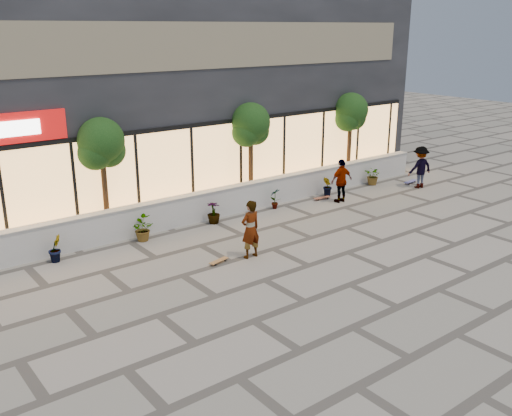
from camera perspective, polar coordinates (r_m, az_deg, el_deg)
ground at (r=15.70m, az=9.36°, el=-7.57°), size 80.00×80.00×0.00m
planter_wall at (r=20.55m, az=-4.89°, el=0.31°), size 22.00×0.42×1.04m
retail_building at (r=24.53m, az=-12.28°, el=11.70°), size 24.00×9.17×8.50m
shrub_b at (r=17.83m, az=-19.45°, el=-3.84°), size 0.57×0.57×0.81m
shrub_c at (r=18.79m, az=-11.39°, el=-2.05°), size 0.68×0.77×0.81m
shrub_d at (r=20.09m, az=-4.26°, el=-0.43°), size 0.64×0.64×0.81m
shrub_e at (r=21.69m, az=1.91°, el=0.98°), size 0.46×0.35×0.81m
shrub_f at (r=23.50m, az=7.18°, el=2.17°), size 0.55×0.57×0.81m
shrub_g at (r=25.50m, az=11.67°, el=3.17°), size 0.77×0.84×0.81m
tree_midwest at (r=18.98m, az=-15.20°, el=5.97°), size 1.60×1.50×3.92m
tree_mideast at (r=21.93m, az=-0.53°, el=8.10°), size 1.60×1.50×3.92m
tree_east at (r=25.59m, az=9.45°, el=9.25°), size 1.60×1.50×3.92m
skater_center at (r=16.94m, az=-0.56°, el=-2.14°), size 0.66×0.44×1.79m
skater_right_near at (r=22.62m, az=8.54°, el=2.71°), size 1.04×0.50×1.73m
skater_right_far at (r=25.43m, az=16.09°, el=3.95°), size 1.27×0.88×1.80m
skateboard_center at (r=16.86m, az=-3.73°, el=-5.29°), size 0.71×0.33×0.08m
skateboard_right_near at (r=23.06m, az=6.62°, el=1.03°), size 0.78×0.29×0.09m
skateboard_right_far at (r=26.20m, az=15.20°, el=2.58°), size 0.87×0.34×0.10m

